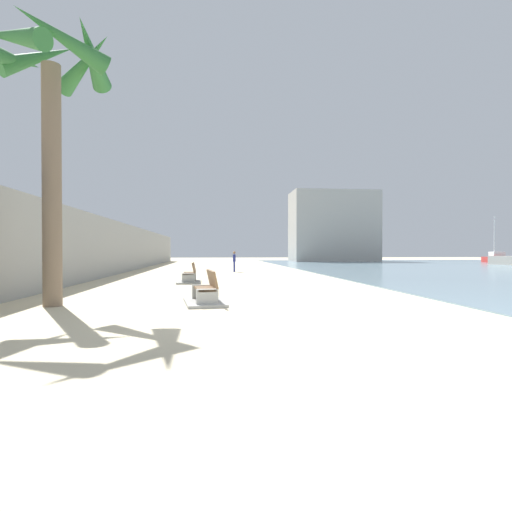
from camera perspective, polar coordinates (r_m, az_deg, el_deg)
name	(u,v)px	position (r m, az deg, el deg)	size (l,w,h in m)	color
ground_plane	(226,273)	(27.35, -4.29, -2.48)	(120.00, 120.00, 0.00)	beige
seawall	(113,248)	(28.08, -19.78, 1.12)	(0.80, 64.00, 3.48)	#9E9E99
palm_tree	(51,90)	(13.27, -27.31, 20.40)	(3.54, 3.60, 8.13)	#7A6651
bench_near	(205,296)	(11.81, -7.28, -5.66)	(1.36, 2.23, 0.98)	#9E9E99
bench_far	(190,278)	(19.52, -9.48, -3.11)	(1.12, 2.11, 0.98)	#9E9E99
person_walking	(234,260)	(28.90, -3.13, -0.58)	(0.22, 0.53, 1.51)	navy
boat_far_left	(495,258)	(58.41, 31.11, -0.29)	(3.59, 5.50, 5.91)	red
harbor_building	(333,227)	(57.99, 11.03, 4.14)	(12.00, 6.00, 9.92)	#ADAAA3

